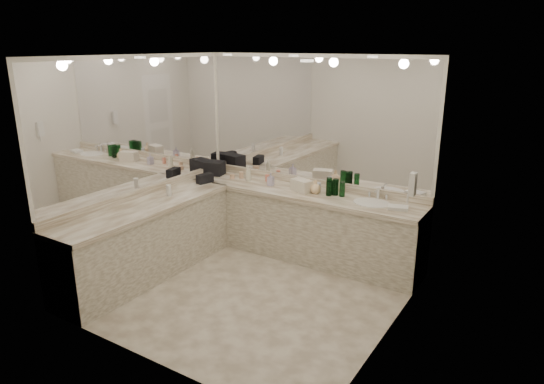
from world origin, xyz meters
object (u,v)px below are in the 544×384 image
Objects in this scene: wall_phone at (413,184)px; hand_towel at (398,208)px; soap_bottle_b at (271,179)px; black_toiletry_bag at (212,168)px; soap_bottle_a at (248,174)px; cream_cosmetic_case at (302,185)px; soap_bottle_c at (316,187)px; sink at (372,204)px.

wall_phone is 0.68m from hand_towel.
wall_phone is 1.37× the size of soap_bottle_b.
black_toiletry_bag is 1.52× the size of hand_towel.
black_toiletry_bag is 1.03m from soap_bottle_b.
black_toiletry_bag is 2.79m from hand_towel.
soap_bottle_a is (0.64, 0.00, 0.00)m from black_toiletry_bag.
black_toiletry_bag is at bearing 170.14° from wall_phone.
black_toiletry_bag reaches higher than cream_cosmetic_case.
cream_cosmetic_case is (1.50, -0.04, -0.02)m from black_toiletry_bag.
hand_towel is 1.28× the size of soap_bottle_c.
black_toiletry_bag is at bearing 178.01° from soap_bottle_b.
hand_towel is at bearing -2.43° from soap_bottle_c.
sink is at bearing -1.05° from soap_bottle_a.
soap_bottle_b is 1.00× the size of soap_bottle_c.
hand_towel is at bearing -1.52° from soap_bottle_b.
wall_phone is 0.70× the size of black_toiletry_bag.
soap_bottle_a is (-2.15, 0.09, 0.08)m from hand_towel.
sink is at bearing 0.22° from soap_bottle_b.
soap_bottle_a is (-2.42, 0.53, -0.35)m from wall_phone.
black_toiletry_bag is at bearing 178.31° from hand_towel.
black_toiletry_bag is 0.64m from soap_bottle_a.
wall_phone is 2.50m from soap_bottle_a.
wall_phone is (0.61, -0.50, 0.46)m from sink.
cream_cosmetic_case is at bearing -179.26° from sink.
hand_towel is 2.15m from soap_bottle_a.
soap_bottle_b is at bearing 178.48° from hand_towel.
wall_phone reaches higher than soap_bottle_a.
hand_towel reaches higher than sink.
soap_bottle_c reaches higher than cream_cosmetic_case.
soap_bottle_c is (-1.09, 0.05, 0.07)m from hand_towel.
wall_phone is 3.12m from black_toiletry_bag.
soap_bottle_a reaches higher than cream_cosmetic_case.
soap_bottle_b reaches higher than cream_cosmetic_case.
wall_phone is 0.89× the size of cream_cosmetic_case.
sink is 2.52× the size of soap_bottle_b.
soap_bottle_a reaches higher than sink.
hand_towel is 1.09m from soap_bottle_c.
hand_towel is at bearing 16.40° from cream_cosmetic_case.
sink is at bearing 171.25° from hand_towel.
wall_phone is at bearing -20.06° from soap_bottle_c.
soap_bottle_a is 1.16× the size of soap_bottle_c.
cream_cosmetic_case reaches higher than hand_towel.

